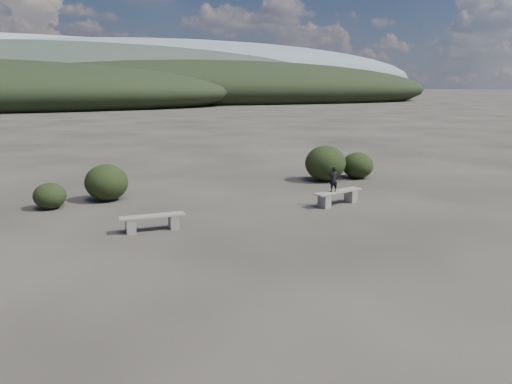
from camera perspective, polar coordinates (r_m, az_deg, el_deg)
name	(u,v)px	position (r m, az deg, el deg)	size (l,w,h in m)	color
ground	(293,279)	(10.39, 4.30, -9.94)	(1200.00, 1200.00, 0.00)	#28241F
bench_left	(152,221)	(13.91, -11.75, -3.31)	(1.77, 0.40, 0.44)	slate
bench_right	(338,196)	(16.84, 9.35, -0.48)	(1.96, 0.90, 0.48)	slate
seated_person	(333,179)	(16.54, 8.84, 1.47)	(0.31, 0.20, 0.84)	black
shrub_a	(50,196)	(17.39, -22.49, -0.40)	(1.03, 1.03, 0.85)	black
shrub_b	(107,182)	(17.98, -16.72, 1.06)	(1.47, 1.47, 1.26)	black
shrub_d	(325,163)	(21.02, 7.93, 3.27)	(1.69, 1.69, 1.48)	black
shrub_e	(358,165)	(21.89, 11.55, 3.01)	(1.34, 1.34, 1.12)	black
mountain_ridges	(40,75)	(347.74, -23.51, 12.13)	(500.00, 400.00, 56.00)	black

